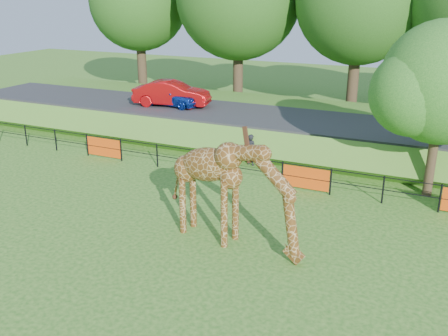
{
  "coord_description": "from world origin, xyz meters",
  "views": [
    {
      "loc": [
        7.85,
        -10.41,
        7.61
      ],
      "look_at": [
        1.22,
        4.0,
        2.0
      ],
      "focal_mm": 40.0,
      "sensor_mm": 36.0,
      "label": 1
    }
  ],
  "objects_px": {
    "giraffe": "(234,193)",
    "car_blue": "(172,95)",
    "visitor": "(251,150)",
    "tree_east": "(445,88)",
    "car_red": "(172,93)"
  },
  "relations": [
    {
      "from": "car_blue",
      "to": "tree_east",
      "type": "distance_m",
      "value": 15.13
    },
    {
      "from": "giraffe",
      "to": "tree_east",
      "type": "height_order",
      "value": "tree_east"
    },
    {
      "from": "giraffe",
      "to": "car_blue",
      "type": "distance_m",
      "value": 14.43
    },
    {
      "from": "car_red",
      "to": "car_blue",
      "type": "bearing_deg",
      "value": 29.68
    },
    {
      "from": "car_blue",
      "to": "visitor",
      "type": "relative_size",
      "value": 2.5
    },
    {
      "from": "car_blue",
      "to": "tree_east",
      "type": "relative_size",
      "value": 0.55
    },
    {
      "from": "giraffe",
      "to": "tree_east",
      "type": "relative_size",
      "value": 0.72
    },
    {
      "from": "giraffe",
      "to": "car_red",
      "type": "xyz_separation_m",
      "value": [
        -8.84,
        11.33,
        0.39
      ]
    },
    {
      "from": "giraffe",
      "to": "car_blue",
      "type": "relative_size",
      "value": 1.32
    },
    {
      "from": "visitor",
      "to": "tree_east",
      "type": "bearing_deg",
      "value": -167.96
    },
    {
      "from": "giraffe",
      "to": "visitor",
      "type": "bearing_deg",
      "value": 117.85
    },
    {
      "from": "tree_east",
      "to": "car_red",
      "type": "bearing_deg",
      "value": 163.02
    },
    {
      "from": "tree_east",
      "to": "giraffe",
      "type": "bearing_deg",
      "value": -127.91
    },
    {
      "from": "car_blue",
      "to": "visitor",
      "type": "distance_m",
      "value": 7.73
    },
    {
      "from": "giraffe",
      "to": "car_blue",
      "type": "xyz_separation_m",
      "value": [
        -8.88,
        11.37,
        0.31
      ]
    }
  ]
}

